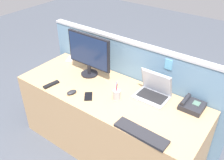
% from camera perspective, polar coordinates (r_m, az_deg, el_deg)
% --- Properties ---
extents(ground_plane, '(10.00, 10.00, 0.00)m').
position_cam_1_polar(ground_plane, '(2.92, -0.60, -14.75)').
color(ground_plane, '#424751').
extents(desk, '(1.92, 0.71, 0.74)m').
position_cam_1_polar(desk, '(2.66, -0.65, -9.37)').
color(desk, tan).
rests_on(desk, ground_plane).
extents(cubicle_divider, '(2.12, 0.08, 1.13)m').
position_cam_1_polar(cubicle_divider, '(2.79, 4.23, -1.89)').
color(cubicle_divider, '#6084A3').
rests_on(cubicle_divider, ground_plane).
extents(desktop_monitor, '(0.52, 0.18, 0.46)m').
position_cam_1_polar(desktop_monitor, '(2.60, -5.31, 6.21)').
color(desktop_monitor, black).
rests_on(desktop_monitor, desk).
extents(laptop, '(0.30, 0.23, 0.26)m').
position_cam_1_polar(laptop, '(2.37, 9.48, -2.37)').
color(laptop, '#9EA0A8').
rests_on(laptop, desk).
extents(desk_phone, '(0.20, 0.19, 0.09)m').
position_cam_1_polar(desk_phone, '(2.33, 17.68, -5.51)').
color(desk_phone, '#232328').
rests_on(desk_phone, desk).
extents(keyboard_main, '(0.45, 0.14, 0.02)m').
position_cam_1_polar(keyboard_main, '(2.00, 6.62, -11.95)').
color(keyboard_main, '#232328').
rests_on(keyboard_main, desk).
extents(computer_mouse_right_hand, '(0.08, 0.11, 0.03)m').
position_cam_1_polar(computer_mouse_right_hand, '(2.43, -9.18, -2.78)').
color(computer_mouse_right_hand, '#232328').
rests_on(computer_mouse_right_hand, desk).
extents(pen_cup, '(0.07, 0.07, 0.18)m').
position_cam_1_polar(pen_cup, '(2.32, 1.07, -3.36)').
color(pen_cup, '#99999E').
rests_on(pen_cup, desk).
extents(cell_phone_silver_slab, '(0.12, 0.16, 0.01)m').
position_cam_1_polar(cell_phone_silver_slab, '(3.05, -9.41, 4.83)').
color(cell_phone_silver_slab, '#B7BAC1').
rests_on(cell_phone_silver_slab, desk).
extents(cell_phone_black_slab, '(0.14, 0.15, 0.01)m').
position_cam_1_polar(cell_phone_black_slab, '(2.38, -5.40, -3.73)').
color(cell_phone_black_slab, black).
rests_on(cell_phone_black_slab, desk).
extents(tv_remote, '(0.07, 0.17, 0.02)m').
position_cam_1_polar(tv_remote, '(2.60, -13.68, -1.00)').
color(tv_remote, black).
rests_on(tv_remote, desk).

